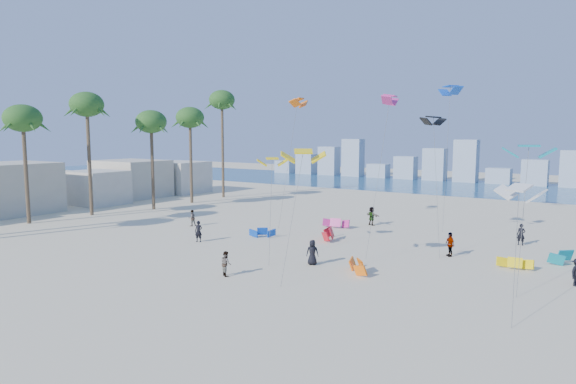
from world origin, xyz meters
The scene contains 10 objects.
ground centered at (0.00, 0.00, 0.00)m, with size 220.00×220.00×0.00m, color beige.
ocean centered at (0.00, 72.00, 0.01)m, with size 220.00×220.00×0.00m, color navy.
kitesurfer_near centered at (-4.01, 12.43, 0.93)m, with size 0.68×0.44×1.85m, color black.
kitesurfer_mid centered at (4.80, 5.91, 0.83)m, with size 0.80×0.63×1.65m, color gray.
kitesurfers_far centered at (10.15, 20.62, 0.91)m, with size 35.13×17.79×1.93m.
grounded_kites centered at (10.61, 19.25, 0.44)m, with size 26.70×15.20×0.96m.
flying_kites centered at (12.75, 21.31, 10.89)m, with size 29.47×30.43×14.94m.
palm_row centered at (-23.20, 16.15, 12.04)m, with size 7.10×44.80×15.87m.
beachfront_buildings centered at (-33.69, 20.82, 2.67)m, with size 11.50×43.00×6.00m.
distant_skyline centered at (-1.19, 82.00, 3.09)m, with size 85.00×3.00×8.40m.
Camera 1 is at (25.73, -18.00, 9.29)m, focal length 30.41 mm.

